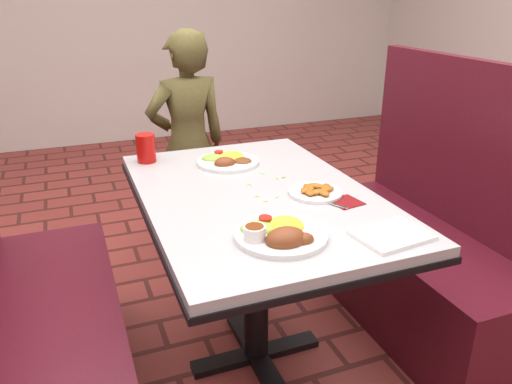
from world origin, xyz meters
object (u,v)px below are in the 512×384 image
at_px(booth_bench_left, 39,337).
at_px(far_dinner_plate, 228,158).
at_px(booth_bench_right, 421,254).
at_px(dining_table, 256,216).
at_px(red_tumbler, 146,148).
at_px(plantain_plate, 315,191).
at_px(diner_person, 188,145).
at_px(near_dinner_plate, 280,229).

relative_size(booth_bench_left, far_dinner_plate, 4.60).
bearing_deg(booth_bench_right, dining_table, 180.00).
bearing_deg(far_dinner_plate, red_tumbler, 155.03).
bearing_deg(plantain_plate, diner_person, 98.89).
bearing_deg(far_dinner_plate, diner_person, 89.69).
distance_m(diner_person, far_dinner_plate, 0.75).
xyz_separation_m(booth_bench_left, near_dinner_plate, (0.73, -0.37, 0.45)).
distance_m(dining_table, booth_bench_left, 0.86).
relative_size(far_dinner_plate, plantain_plate, 1.34).
bearing_deg(diner_person, booth_bench_right, 120.45).
bearing_deg(dining_table, plantain_plate, -26.77).
relative_size(dining_table, diner_person, 0.97).
bearing_deg(booth_bench_left, dining_table, 0.00).
bearing_deg(booth_bench_left, booth_bench_right, 0.00).
relative_size(near_dinner_plate, far_dinner_plate, 1.07).
height_order(booth_bench_left, far_dinner_plate, booth_bench_left).
relative_size(far_dinner_plate, red_tumbler, 2.16).
xyz_separation_m(dining_table, red_tumbler, (-0.31, 0.49, 0.16)).
relative_size(booth_bench_left, near_dinner_plate, 4.30).
xyz_separation_m(booth_bench_left, diner_person, (0.81, 1.08, 0.30)).
relative_size(dining_table, near_dinner_plate, 4.34).
distance_m(booth_bench_left, red_tumbler, 0.84).
relative_size(booth_bench_left, booth_bench_right, 1.00).
bearing_deg(far_dinner_plate, booth_bench_left, -156.77).
relative_size(diner_person, far_dinner_plate, 4.81).
bearing_deg(booth_bench_right, far_dinner_plate, 156.54).
distance_m(plantain_plate, red_tumbler, 0.78).
relative_size(dining_table, plantain_plate, 6.22).
relative_size(dining_table, booth_bench_left, 1.01).
distance_m(booth_bench_right, diner_person, 1.37).
xyz_separation_m(diner_person, plantain_plate, (0.18, -1.17, 0.14)).
bearing_deg(dining_table, red_tumbler, 122.34).
bearing_deg(booth_bench_left, plantain_plate, -5.59).
relative_size(dining_table, booth_bench_right, 1.01).
relative_size(booth_bench_left, red_tumbler, 9.96).
height_order(booth_bench_left, red_tumbler, booth_bench_left).
bearing_deg(red_tumbler, near_dinner_plate, -74.12).
bearing_deg(near_dinner_plate, plantain_plate, 46.17).
bearing_deg(plantain_plate, red_tumbler, 130.54).
xyz_separation_m(dining_table, booth_bench_left, (-0.80, 0.00, -0.32)).
xyz_separation_m(diner_person, red_tumbler, (-0.32, -0.59, 0.18)).
height_order(far_dinner_plate, red_tumbler, red_tumbler).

